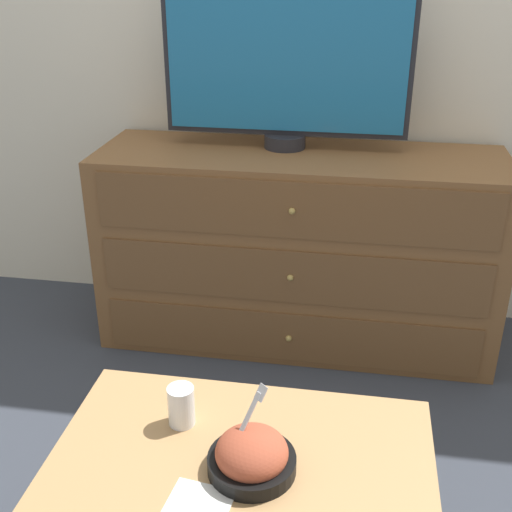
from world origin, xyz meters
TOP-DOWN VIEW (x-y plane):
  - ground_plane at (0.00, 0.00)m, footprint 12.00×12.00m
  - wall_back at (0.00, 0.03)m, footprint 12.00×0.05m
  - dresser at (-0.01, -0.28)m, footprint 1.57×0.52m
  - tv at (-0.08, -0.20)m, footprint 0.93×0.16m
  - coffee_table at (-0.01, -1.53)m, footprint 0.88×0.56m
  - takeout_bowl at (0.02, -1.56)m, footprint 0.20×0.20m
  - drink_cup at (-0.17, -1.43)m, footprint 0.07×0.07m
  - napkin at (-0.07, -1.69)m, footprint 0.15×0.15m

SIDE VIEW (x-z plane):
  - ground_plane at x=0.00m, z-range 0.00..0.00m
  - coffee_table at x=-0.01m, z-range 0.16..0.60m
  - dresser at x=-0.01m, z-range 0.00..0.80m
  - napkin at x=-0.07m, z-range 0.44..0.45m
  - takeout_bowl at x=0.02m, z-range 0.39..0.58m
  - drink_cup at x=-0.17m, z-range 0.44..0.54m
  - tv at x=-0.08m, z-range 0.81..1.43m
  - wall_back at x=0.00m, z-range 0.00..2.60m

